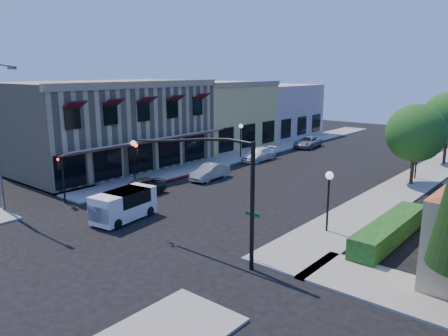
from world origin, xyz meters
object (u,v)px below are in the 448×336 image
Objects in this scene: street_tree_a at (416,133)px; white_van at (123,204)px; secondary_signal at (61,171)px; parked_car_d at (307,142)px; lamppost_right_far at (418,148)px; parked_car_c at (258,154)px; lamppost_left_near at (134,151)px; signal_mast_arm at (216,177)px; street_name_sign at (252,228)px; parked_car_a at (140,187)px; parked_car_b at (210,172)px; lamppost_right_near at (329,186)px; lamppost_left_far at (241,132)px.

white_van is (-10.87, -20.04, -3.14)m from street_tree_a.
secondary_signal reaches higher than parked_car_d.
lamppost_right_far is 0.79× the size of parked_car_c.
parked_car_d is (-4.13, 30.04, -0.40)m from white_van.
parked_car_d is (-14.70, 8.00, -2.08)m from lamppost_right_far.
secondary_signal is 0.93× the size of lamppost_left_near.
white_van is 0.96× the size of parked_car_c.
signal_mast_arm is 1.86× the size of white_van.
street_name_sign is 13.45m from parked_car_a.
parked_car_a is at bearing -98.42° from parked_car_b.
lamppost_left_near and lamppost_right_far have the same top height.
secondary_signal is at bearing -129.21° from street_tree_a.
secondary_signal is at bearing -179.63° from signal_mast_arm.
street_name_sign is at bearing -45.13° from parked_car_b.
lamppost_right_near is 0.89× the size of parked_car_a.
lamppost_left_near is (-17.30, -14.00, -1.46)m from street_tree_a.
signal_mast_arm reaches higher than parked_car_b.
lamppost_left_near is 23.35m from lamppost_right_far.
street_tree_a is 16.69m from parked_car_b.
lamppost_left_far is at bearing 128.94° from street_name_sign.
secondary_signal reaches higher than street_name_sign.
parked_car_d is at bearing 151.44° from lamppost_right_far.
white_van is at bearing -72.23° from lamppost_left_far.
lamppost_left_near is (-16.00, 5.80, 1.04)m from street_name_sign.
lamppost_left_near is 1.00× the size of lamppost_left_far.
street_name_sign is 0.70× the size of lamppost_right_near.
parked_car_c is 10.02m from parked_car_d.
lamppost_right_far reaches higher than parked_car_a.
lamppost_left_far is 21.12m from white_van.
street_tree_a is 23.02m from white_van.
lamppost_right_far reaches higher than parked_car_c.
lamppost_right_near is (-0.30, -14.00, -1.46)m from street_tree_a.
parked_car_d is (-15.00, 10.00, -3.54)m from street_tree_a.
white_van is at bearing 176.67° from signal_mast_arm.
street_name_sign reaches higher than parked_car_c.
secondary_signal reaches higher than white_van.
parked_car_b is (3.70, -9.00, -2.08)m from lamppost_left_far.
secondary_signal reaches higher than parked_car_a.
signal_mast_arm is 2.24× the size of lamppost_right_far.
parked_car_d is (-12.06, 30.50, -3.43)m from signal_mast_arm.
lamppost_left_far reaches higher than parked_car_c.
lamppost_left_near is 8.98m from white_van.
signal_mast_arm is at bearing -21.56° from parked_car_a.
parked_car_c is at bearing 95.02° from parked_car_b.
parked_car_d is (-13.70, 29.80, -1.05)m from street_name_sign.
street_name_sign reaches higher than parked_car_b.
secondary_signal is 12.14m from parked_car_b.
street_tree_a reaches higher than parked_car_b.
parked_car_b is 0.89× the size of parked_car_c.
street_tree_a is 1.50× the size of white_van.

